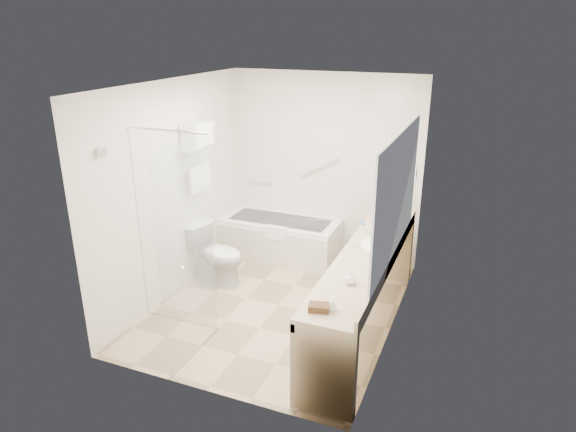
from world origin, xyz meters
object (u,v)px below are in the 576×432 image
at_px(water_bottle_left, 362,233).
at_px(toilet, 217,254).
at_px(bathtub, 280,238).
at_px(vanity_counter, 364,277).
at_px(amenity_basket, 319,307).

bearing_deg(water_bottle_left, toilet, 178.83).
xyz_separation_m(bathtub, vanity_counter, (1.52, -1.39, 0.36)).
xyz_separation_m(toilet, amenity_basket, (1.87, -1.56, 0.51)).
bearing_deg(bathtub, vanity_counter, -42.35).
relative_size(toilet, amenity_basket, 4.42).
relative_size(vanity_counter, toilet, 3.62).
bearing_deg(amenity_basket, bathtub, 119.33).
xyz_separation_m(vanity_counter, water_bottle_left, (-0.14, 0.39, 0.31)).
distance_m(toilet, water_bottle_left, 1.93).
distance_m(vanity_counter, water_bottle_left, 0.52).
distance_m(vanity_counter, toilet, 2.04).
relative_size(bathtub, vanity_counter, 0.59).
bearing_deg(bathtub, amenity_basket, -60.67).
bearing_deg(water_bottle_left, bathtub, 144.23).
distance_m(toilet, amenity_basket, 2.49).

